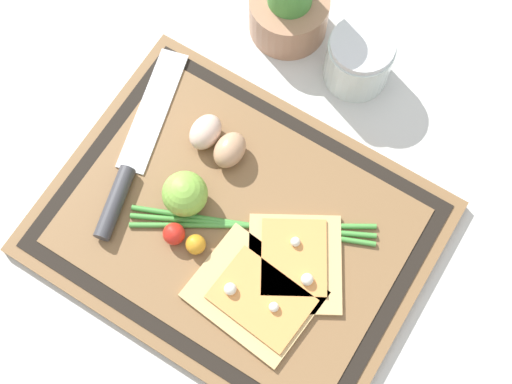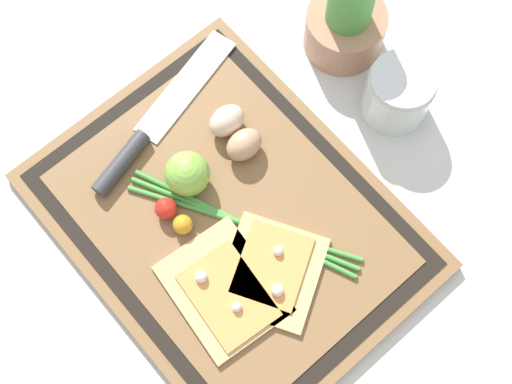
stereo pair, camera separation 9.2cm
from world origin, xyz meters
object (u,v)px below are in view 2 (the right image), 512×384
(knife, at_px, (142,138))
(sauce_jar, at_px, (397,95))
(lime, at_px, (187,174))
(pizza_slice_near, at_px, (224,290))
(egg_pink, at_px, (227,121))
(herb_pot, at_px, (347,17))
(pizza_slice_far, at_px, (272,270))
(egg_brown, at_px, (244,145))
(cherry_tomato_red, at_px, (166,208))
(cherry_tomato_yellow, at_px, (183,225))

(knife, distance_m, sauce_jar, 0.35)
(knife, distance_m, lime, 0.09)
(pizza_slice_near, xyz_separation_m, egg_pink, (-0.17, 0.15, 0.01))
(knife, relative_size, herb_pot, 1.51)
(pizza_slice_near, height_order, herb_pot, herb_pot)
(pizza_slice_near, bearing_deg, pizza_slice_far, 71.99)
(pizza_slice_near, xyz_separation_m, pizza_slice_far, (0.02, 0.06, 0.00))
(lime, bearing_deg, knife, -173.92)
(pizza_slice_far, height_order, egg_brown, egg_brown)
(knife, relative_size, cherry_tomato_red, 9.84)
(egg_brown, distance_m, cherry_tomato_red, 0.13)
(herb_pot, height_order, sauce_jar, herb_pot)
(herb_pot, relative_size, sauce_jar, 2.05)
(pizza_slice_far, height_order, lime, lime)
(cherry_tomato_red, bearing_deg, pizza_slice_near, -4.84)
(knife, height_order, egg_brown, egg_brown)
(pizza_slice_far, height_order, sauce_jar, sauce_jar)
(pizza_slice_far, bearing_deg, egg_pink, 155.65)
(sauce_jar, bearing_deg, pizza_slice_far, -76.41)
(lime, bearing_deg, cherry_tomato_red, -74.12)
(lime, height_order, cherry_tomato_red, lime)
(lime, bearing_deg, egg_pink, 107.19)
(pizza_slice_near, xyz_separation_m, sauce_jar, (-0.05, 0.35, 0.01))
(cherry_tomato_red, height_order, cherry_tomato_yellow, cherry_tomato_red)
(cherry_tomato_yellow, bearing_deg, cherry_tomato_red, -174.21)
(pizza_slice_far, bearing_deg, cherry_tomato_yellow, -157.72)
(herb_pot, distance_m, sauce_jar, 0.13)
(egg_pink, height_order, cherry_tomato_red, egg_pink)
(egg_pink, bearing_deg, egg_brown, -6.89)
(knife, distance_m, cherry_tomato_red, 0.11)
(sauce_jar, bearing_deg, lime, -107.91)
(pizza_slice_near, bearing_deg, herb_pot, 115.01)
(egg_pink, distance_m, lime, 0.09)
(knife, xyz_separation_m, cherry_tomato_red, (0.10, -0.04, 0.01))
(knife, bearing_deg, herb_pot, 79.38)
(lime, bearing_deg, sauce_jar, 72.09)
(pizza_slice_near, height_order, cherry_tomato_red, cherry_tomato_red)
(knife, height_order, cherry_tomato_red, cherry_tomato_red)
(egg_pink, xyz_separation_m, lime, (0.03, -0.09, 0.01))
(cherry_tomato_yellow, xyz_separation_m, herb_pot, (-0.07, 0.35, 0.03))
(lime, bearing_deg, pizza_slice_far, 1.06)
(pizza_slice_near, distance_m, cherry_tomato_yellow, 0.10)
(egg_brown, xyz_separation_m, sauce_jar, (0.08, 0.21, -0.00))
(pizza_slice_far, bearing_deg, sauce_jar, 103.59)
(lime, bearing_deg, cherry_tomato_yellow, -45.56)
(pizza_slice_near, bearing_deg, knife, 167.68)
(egg_brown, xyz_separation_m, lime, (-0.01, -0.08, 0.01))
(knife, bearing_deg, pizza_slice_near, -12.32)
(egg_pink, relative_size, lime, 0.88)
(knife, bearing_deg, egg_pink, 58.83)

